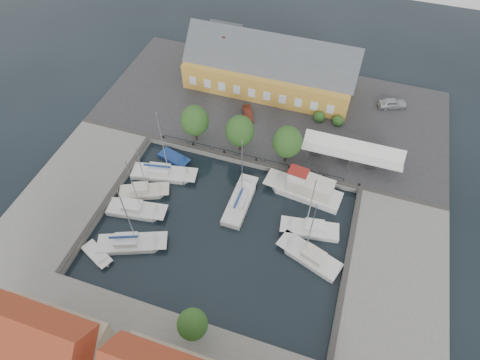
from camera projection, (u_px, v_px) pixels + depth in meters
The scene contains 20 objects.
ground at pixel (226, 220), 53.55m from camera, with size 140.00×140.00×0.00m, color black.
north_quay at pixel (272, 109), 66.97m from camera, with size 56.00×26.00×1.00m, color #2D2D30.
west_quay at pixel (74, 188), 56.32m from camera, with size 12.00×24.00×1.00m, color slate.
east_quay at pixel (394, 280), 47.60m from camera, with size 12.00×24.00×1.00m, color slate.
quay_edge_fittings at pixel (237, 189), 55.57m from camera, with size 56.00×24.72×0.40m.
warehouse at pixel (267, 68), 67.65m from camera, with size 28.56×14.00×9.55m.
tent_canopy at pixel (353, 150), 56.62m from camera, with size 14.00×4.00×2.83m.
quay_trees at pixel (240, 131), 57.37m from camera, with size 18.20×4.20×6.30m.
car_silver at pixel (393, 103), 65.94m from camera, with size 1.87×4.66×1.59m, color #B6BABE.
car_red at pixel (248, 113), 64.57m from camera, with size 1.37×3.92×1.29m, color #5C1F15.
center_sailboat at pixel (240, 203), 54.92m from camera, with size 2.74×8.88×12.13m.
trawler at pixel (306, 189), 55.54m from camera, with size 11.28×4.50×5.00m.
east_boat_a at pixel (311, 230), 52.28m from camera, with size 7.96×3.67×10.99m.
east_boat_b at pixel (310, 257), 49.77m from camera, with size 8.71×5.31×11.41m.
west_boat_a at pixel (163, 174), 58.30m from camera, with size 9.90×4.45×12.59m.
west_boat_b at pixel (143, 192), 56.20m from camera, with size 7.30×4.90×9.76m.
west_boat_c at pixel (136, 210), 54.24m from camera, with size 8.41×3.77×11.04m.
west_boat_d at pixel (131, 244), 50.95m from camera, with size 9.18×5.69×11.86m.
launch_sw at pixel (97, 255), 50.15m from camera, with size 4.84×3.45×0.98m.
launch_nw at pixel (174, 158), 60.49m from camera, with size 5.36×3.29×0.88m.
Camera 1 is at (11.09, -27.61, 44.88)m, focal length 30.00 mm.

